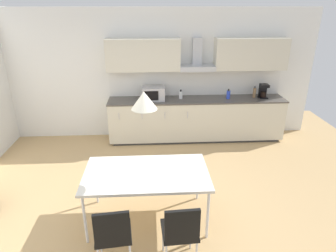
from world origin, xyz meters
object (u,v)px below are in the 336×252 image
(microwave, at_px, (153,93))
(bottle_blue, at_px, (228,95))
(bottle_white, at_px, (181,95))
(coffee_maker, at_px, (263,91))
(pendant_lamp, at_px, (144,100))
(bottle_brown, at_px, (254,93))
(chair_near_right, at_px, (181,230))
(dining_table, at_px, (146,175))
(chair_near_left, at_px, (113,232))

(microwave, height_order, bottle_blue, microwave)
(bottle_blue, bearing_deg, bottle_white, 176.30)
(coffee_maker, bearing_deg, bottle_blue, -177.00)
(bottle_white, height_order, pendant_lamp, pendant_lamp)
(bottle_brown, xyz_separation_m, chair_near_right, (-1.95, -3.55, -0.51))
(coffee_maker, height_order, pendant_lamp, pendant_lamp)
(bottle_brown, bearing_deg, chair_near_right, -118.81)
(coffee_maker, bearing_deg, chair_near_right, -121.13)
(bottle_white, bearing_deg, coffee_maker, -0.81)
(chair_near_right, bearing_deg, bottle_blue, 68.67)
(coffee_maker, bearing_deg, bottle_brown, 177.73)
(pendant_lamp, bearing_deg, coffee_maker, 46.82)
(microwave, xyz_separation_m, bottle_blue, (1.61, -0.01, -0.05))
(bottle_white, height_order, dining_table, bottle_white)
(chair_near_left, bearing_deg, microwave, 81.91)
(bottle_brown, distance_m, pendant_lamp, 3.63)
(bottle_brown, height_order, chair_near_right, bottle_brown)
(bottle_white, height_order, bottle_brown, bottle_brown)
(coffee_maker, relative_size, pendant_lamp, 0.94)
(bottle_blue, distance_m, chair_near_right, 3.79)
(chair_near_left, bearing_deg, pendant_lamp, 66.99)
(microwave, relative_size, pendant_lamp, 1.50)
(bottle_blue, bearing_deg, microwave, 179.50)
(dining_table, xyz_separation_m, chair_near_right, (0.38, -0.86, -0.18))
(pendant_lamp, bearing_deg, chair_near_left, -113.01)
(coffee_maker, height_order, bottle_blue, coffee_maker)
(coffee_maker, relative_size, bottle_white, 1.55)
(bottle_brown, xyz_separation_m, dining_table, (-2.33, -2.69, -0.32))
(coffee_maker, distance_m, chair_near_right, 4.18)
(bottle_blue, xyz_separation_m, chair_near_left, (-2.11, -3.50, -0.49))
(bottle_white, bearing_deg, dining_table, -104.98)
(coffee_maker, xyz_separation_m, bottle_white, (-1.79, 0.03, -0.07))
(bottle_blue, bearing_deg, chair_near_right, -111.33)
(bottle_white, relative_size, pendant_lamp, 0.61)
(chair_near_right, bearing_deg, chair_near_left, 179.98)
(chair_near_right, bearing_deg, bottle_brown, 61.19)
(coffee_maker, relative_size, dining_table, 0.18)
(dining_table, bearing_deg, chair_near_left, -113.01)
(microwave, distance_m, bottle_brown, 2.20)
(microwave, relative_size, coffee_maker, 1.60)
(microwave, bearing_deg, coffee_maker, 0.63)
(coffee_maker, distance_m, pendant_lamp, 3.74)
(microwave, bearing_deg, chair_near_left, -98.09)
(coffee_maker, height_order, chair_near_left, coffee_maker)
(bottle_white, bearing_deg, bottle_blue, -3.70)
(coffee_maker, xyz_separation_m, chair_near_left, (-2.88, -3.54, -0.55))
(bottle_brown, relative_size, chair_near_left, 0.29)
(bottle_blue, height_order, chair_near_left, bottle_blue)
(microwave, height_order, chair_near_left, microwave)
(chair_near_left, bearing_deg, chair_near_right, -0.02)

